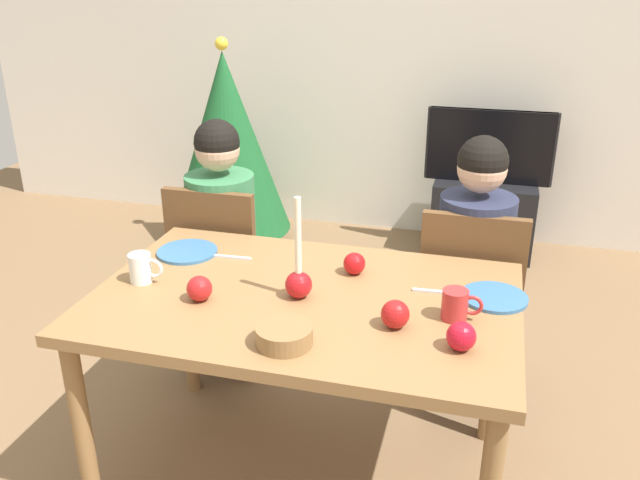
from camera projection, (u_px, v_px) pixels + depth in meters
name	position (u px, v px, depth m)	size (l,w,h in m)	color
ground_plane	(306.00, 473.00, 2.47)	(7.68, 7.68, 0.00)	brown
back_wall	(416.00, 41.00, 4.28)	(6.40, 0.10, 2.60)	silver
dining_table	(305.00, 318.00, 2.22)	(1.40, 0.90, 0.75)	olive
chair_left	(222.00, 267.00, 2.95)	(0.40, 0.40, 0.90)	brown
chair_right	(469.00, 296.00, 2.69)	(0.40, 0.40, 0.90)	brown
person_left_child	(224.00, 252.00, 2.96)	(0.30, 0.30, 1.17)	#33384C
person_right_child	(471.00, 280.00, 2.70)	(0.30, 0.30, 1.17)	#33384C
tv_stand	(483.00, 217.00, 4.30)	(0.64, 0.40, 0.48)	black
tv	(490.00, 146.00, 4.12)	(0.79, 0.05, 0.46)	black
christmas_tree	(227.00, 143.00, 4.18)	(0.79, 0.79, 1.36)	brown
candle_centerpiece	(298.00, 278.00, 2.15)	(0.09, 0.09, 0.35)	red
plate_left	(187.00, 252.00, 2.50)	(0.23, 0.23, 0.01)	teal
plate_right	(494.00, 297.00, 2.16)	(0.22, 0.22, 0.01)	teal
mug_left	(142.00, 268.00, 2.26)	(0.12, 0.08, 0.10)	white
mug_right	(456.00, 305.00, 2.02)	(0.13, 0.08, 0.10)	#B72D2D
fork_left	(228.00, 257.00, 2.46)	(0.18, 0.01, 0.01)	silver
fork_right	(440.00, 292.00, 2.20)	(0.18, 0.01, 0.01)	silver
bowl_walnuts	(284.00, 335.00, 1.90)	(0.17, 0.17, 0.06)	olive
apple_near_candle	(461.00, 336.00, 1.86)	(0.09, 0.09, 0.09)	red
apple_by_left_plate	(395.00, 314.00, 1.98)	(0.09, 0.09, 0.09)	#AF1617
apple_by_right_mug	(199.00, 289.00, 2.14)	(0.08, 0.08, 0.08)	red
apple_far_edge	(354.00, 264.00, 2.32)	(0.08, 0.08, 0.08)	red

